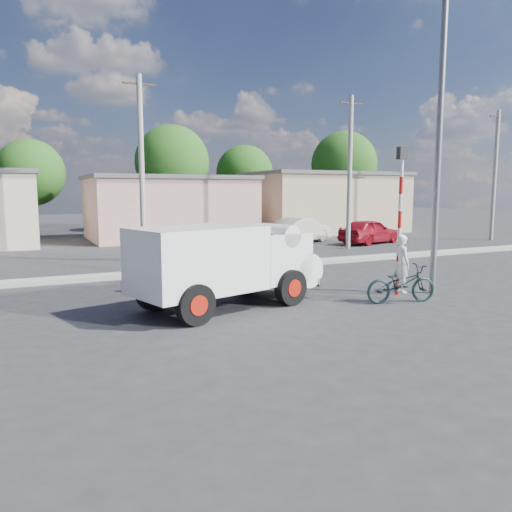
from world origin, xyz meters
name	(u,v)px	position (x,y,z in m)	size (l,w,h in m)	color
ground_plane	(337,317)	(0.00, 0.00, 0.00)	(120.00, 120.00, 0.00)	#28282A
median	(219,269)	(0.00, 8.00, 0.08)	(40.00, 0.80, 0.16)	#99968E
truck	(230,262)	(-1.95, 2.19, 1.22)	(5.65, 3.28, 2.20)	black
bicycle	(401,284)	(2.54, 0.60, 0.54)	(0.71, 2.04, 1.07)	black
cyclist	(401,274)	(2.54, 0.60, 0.80)	(0.59, 0.38, 1.61)	white
car_cream	(300,230)	(8.23, 15.73, 0.75)	(1.59, 4.55, 1.50)	beige
car_red	(369,231)	(11.62, 13.52, 0.73)	(1.72, 4.28, 1.46)	maroon
traffic_pole	(400,208)	(3.20, 1.50, 2.59)	(0.28, 0.18, 4.36)	red
streetlight	(435,126)	(4.14, 1.20, 4.96)	(2.34, 0.22, 9.00)	slate
building_row	(156,206)	(1.10, 22.00, 2.13)	(37.80, 7.30, 4.44)	beige
tree_row	(168,166)	(3.76, 28.45, 4.99)	(43.62, 7.43, 8.42)	#38281E
utility_poles	(251,170)	(3.25, 12.00, 4.07)	(35.40, 0.24, 8.00)	#99968E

